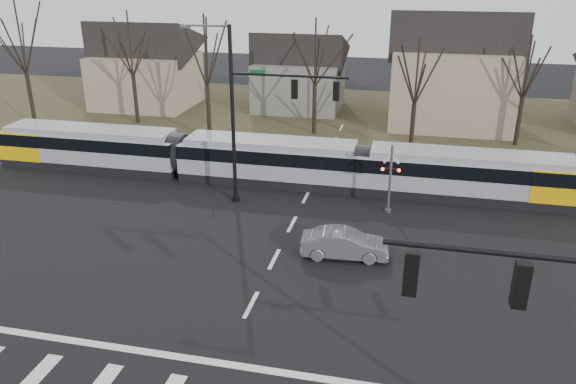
# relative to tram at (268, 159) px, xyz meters

# --- Properties ---
(ground) EXTENTS (140.00, 140.00, 0.00)m
(ground) POSITION_rel_tram_xyz_m (2.90, -16.00, -1.56)
(ground) COLOR black
(grass_verge) EXTENTS (140.00, 28.00, 0.01)m
(grass_verge) POSITION_rel_tram_xyz_m (2.90, 16.00, -1.55)
(grass_verge) COLOR #38331E
(grass_verge) RESTS_ON ground
(stop_line) EXTENTS (28.00, 0.35, 0.01)m
(stop_line) POSITION_rel_tram_xyz_m (2.90, -17.80, -1.55)
(stop_line) COLOR silver
(stop_line) RESTS_ON ground
(lane_dashes) EXTENTS (0.18, 30.00, 0.01)m
(lane_dashes) POSITION_rel_tram_xyz_m (2.90, -0.00, -1.55)
(lane_dashes) COLOR silver
(lane_dashes) RESTS_ON ground
(rail_pair) EXTENTS (90.00, 1.52, 0.06)m
(rail_pair) POSITION_rel_tram_xyz_m (2.90, -0.20, -1.53)
(rail_pair) COLOR #59595E
(rail_pair) RESTS_ON ground
(tram) EXTENTS (37.73, 2.80, 2.86)m
(tram) POSITION_rel_tram_xyz_m (0.00, 0.00, 0.00)
(tram) COLOR gray
(tram) RESTS_ON ground
(sedan) EXTENTS (2.21, 4.45, 1.38)m
(sedan) POSITION_rel_tram_xyz_m (6.14, -9.00, -0.87)
(sedan) COLOR #5C5E65
(sedan) RESTS_ON ground
(signal_pole_far) EXTENTS (9.28, 0.44, 10.20)m
(signal_pole_far) POSITION_rel_tram_xyz_m (0.49, -3.50, 4.14)
(signal_pole_far) COLOR black
(signal_pole_far) RESTS_ON ground
(rail_crossing_signal) EXTENTS (1.08, 0.36, 4.00)m
(rail_crossing_signal) POSITION_rel_tram_xyz_m (7.90, -3.21, 0.33)
(rail_crossing_signal) COLOR #59595B
(rail_crossing_signal) RESTS_ON ground
(tree_row) EXTENTS (59.20, 7.20, 10.00)m
(tree_row) POSITION_rel_tram_xyz_m (4.90, 10.00, 3.44)
(tree_row) COLOR black
(tree_row) RESTS_ON ground
(house_a) EXTENTS (9.72, 8.64, 8.60)m
(house_a) POSITION_rel_tram_xyz_m (-17.10, 18.00, 2.90)
(house_a) COLOR gray
(house_a) RESTS_ON ground
(house_b) EXTENTS (8.64, 7.56, 7.65)m
(house_b) POSITION_rel_tram_xyz_m (-2.10, 20.00, 2.41)
(house_b) COLOR slate
(house_b) RESTS_ON ground
(house_c) EXTENTS (10.80, 8.64, 10.10)m
(house_c) POSITION_rel_tram_xyz_m (11.90, 17.00, 3.67)
(house_c) COLOR gray
(house_c) RESTS_ON ground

